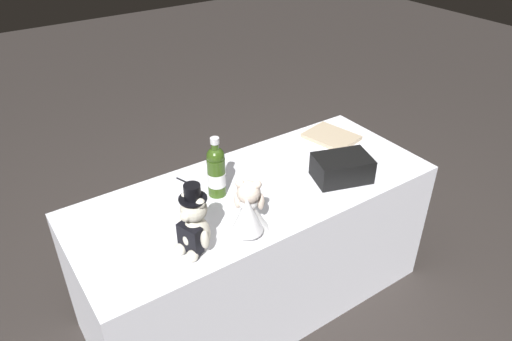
{
  "coord_description": "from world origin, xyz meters",
  "views": [
    {
      "loc": [
        -1.01,
        -1.48,
        1.96
      ],
      "look_at": [
        0.0,
        0.0,
        0.81
      ],
      "focal_mm": 33.33,
      "sensor_mm": 36.0,
      "label": 1
    }
  ],
  "objects": [
    {
      "name": "ground_plane",
      "position": [
        0.0,
        0.0,
        0.0
      ],
      "size": [
        12.0,
        12.0,
        0.0
      ],
      "primitive_type": "plane",
      "color": "#2D2826"
    },
    {
      "name": "reception_table",
      "position": [
        0.0,
        0.0,
        0.36
      ],
      "size": [
        1.7,
        0.7,
        0.71
      ],
      "primitive_type": "cube",
      "color": "white",
      "rests_on": "ground_plane"
    },
    {
      "name": "teddy_bear_groom",
      "position": [
        -0.42,
        -0.21,
        0.83
      ],
      "size": [
        0.15,
        0.15,
        0.3
      ],
      "color": "beige",
      "rests_on": "reception_table"
    },
    {
      "name": "teddy_bear_bride",
      "position": [
        -0.19,
        -0.23,
        0.81
      ],
      "size": [
        0.21,
        0.22,
        0.24
      ],
      "color": "white",
      "rests_on": "reception_table"
    },
    {
      "name": "champagne_bottle",
      "position": [
        -0.17,
        0.07,
        0.83
      ],
      "size": [
        0.08,
        0.08,
        0.29
      ],
      "color": "#2C4713",
      "rests_on": "reception_table"
    },
    {
      "name": "signing_pen",
      "position": [
        -0.24,
        0.22,
        0.71
      ],
      "size": [
        0.05,
        0.14,
        0.01
      ],
      "color": "black",
      "rests_on": "reception_table"
    },
    {
      "name": "gift_case_black",
      "position": [
        0.38,
        -0.15,
        0.77
      ],
      "size": [
        0.3,
        0.25,
        0.12
      ],
      "color": "black",
      "rests_on": "reception_table"
    },
    {
      "name": "guestbook",
      "position": [
        0.61,
        0.17,
        0.72
      ],
      "size": [
        0.26,
        0.3,
        0.02
      ],
      "primitive_type": "cube",
      "rotation": [
        0.0,
        0.0,
        0.22
      ],
      "color": "tan",
      "rests_on": "reception_table"
    }
  ]
}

